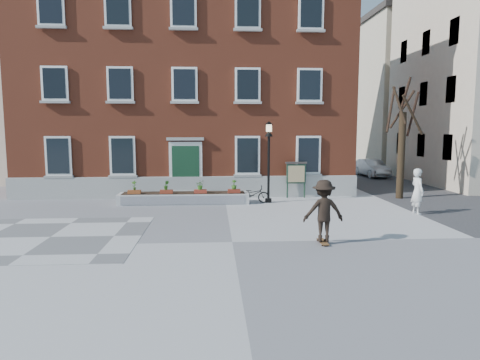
{
  "coord_description": "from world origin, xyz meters",
  "views": [
    {
      "loc": [
        -0.59,
        -13.22,
        3.59
      ],
      "look_at": [
        0.5,
        4.0,
        1.5
      ],
      "focal_mm": 32.0,
      "sensor_mm": 36.0,
      "label": 1
    }
  ],
  "objects": [
    {
      "name": "notice_board",
      "position": [
        3.7,
        8.53,
        1.26
      ],
      "size": [
        1.1,
        0.16,
        1.87
      ],
      "color": "#1A3526",
      "rests_on": "ground"
    },
    {
      "name": "planter_assembly",
      "position": [
        -1.99,
        7.18,
        0.31
      ],
      "size": [
        6.2,
        1.12,
        1.15
      ],
      "color": "silver",
      "rests_on": "ground"
    },
    {
      "name": "bicycle",
      "position": [
        1.31,
        7.14,
        0.42
      ],
      "size": [
        1.63,
        0.65,
        0.84
      ],
      "primitive_type": "imported",
      "rotation": [
        0.0,
        0.0,
        1.51
      ],
      "color": "black",
      "rests_on": "ground"
    },
    {
      "name": "parked_car",
      "position": [
        11.24,
        17.86,
        0.65
      ],
      "size": [
        1.63,
        4.0,
        1.29
      ],
      "primitive_type": "imported",
      "rotation": [
        0.0,
        0.0,
        0.07
      ],
      "color": "#B2B5B7",
      "rests_on": "ground"
    },
    {
      "name": "bystander",
      "position": [
        7.97,
        4.01,
        0.96
      ],
      "size": [
        0.54,
        0.75,
        1.93
      ],
      "primitive_type": "imported",
      "rotation": [
        0.0,
        0.0,
        1.68
      ],
      "color": "silver",
      "rests_on": "ground"
    },
    {
      "name": "checker_patch",
      "position": [
        -6.0,
        1.0,
        0.01
      ],
      "size": [
        6.0,
        6.0,
        0.01
      ],
      "primitive_type": "cube",
      "color": "#5E5E60",
      "rests_on": "ground"
    },
    {
      "name": "lamp_post",
      "position": [
        2.09,
        7.21,
        2.54
      ],
      "size": [
        0.4,
        0.4,
        3.93
      ],
      "color": "black",
      "rests_on": "ground"
    },
    {
      "name": "bare_tree",
      "position": [
        9.01,
        8.01,
        2.79
      ],
      "size": [
        1.83,
        1.83,
        6.16
      ],
      "color": "#312416",
      "rests_on": "ground"
    },
    {
      "name": "side_street",
      "position": [
        17.99,
        19.78,
        7.02
      ],
      "size": [
        15.2,
        36.0,
        14.5
      ],
      "color": "#3D3D40",
      "rests_on": "ground"
    },
    {
      "name": "brick_building",
      "position": [
        -2.0,
        13.98,
        6.3
      ],
      "size": [
        18.4,
        10.85,
        12.6
      ],
      "color": "brown",
      "rests_on": "ground"
    },
    {
      "name": "ground",
      "position": [
        0.0,
        0.0,
        0.0
      ],
      "size": [
        100.0,
        100.0,
        0.0
      ],
      "primitive_type": "plane",
      "color": "#A09FA2",
      "rests_on": "ground"
    },
    {
      "name": "skateboarder",
      "position": [
        2.82,
        -0.36,
        1.04
      ],
      "size": [
        1.26,
        0.78,
        2.02
      ],
      "color": "brown",
      "rests_on": "ground"
    }
  ]
}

